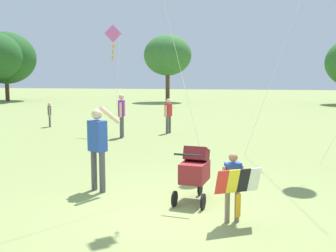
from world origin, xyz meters
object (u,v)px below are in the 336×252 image
child_with_butterfly_kite (234,182)px  person_adult_flyer (98,142)px  kite_green_novelty (113,39)px  person_kid_running (49,113)px  person_back_turned (122,112)px  person_couple_left (168,113)px  stroller (195,169)px

child_with_butterfly_kite → person_adult_flyer: person_adult_flyer is taller
kite_green_novelty → person_kid_running: (-3.49, 1.24, -3.09)m
person_adult_flyer → person_back_turned: person_adult_flyer is taller
person_adult_flyer → kite_green_novelty: (-2.30, 7.82, 2.74)m
person_couple_left → person_back_turned: (-1.49, -1.43, 0.14)m
person_adult_flyer → stroller: 2.03m
person_back_turned → child_with_butterfly_kite: bearing=-61.3°
person_couple_left → person_adult_flyer: bearing=-88.9°
child_with_butterfly_kite → person_adult_flyer: (-2.70, 1.24, 0.34)m
person_couple_left → child_with_butterfly_kite: bearing=-73.0°
person_adult_flyer → person_couple_left: 8.13m
person_kid_running → child_with_butterfly_kite: bearing=-50.5°
child_with_butterfly_kite → person_adult_flyer: bearing=155.4°
child_with_butterfly_kite → person_back_turned: size_ratio=0.68×
child_with_butterfly_kite → person_back_turned: (-4.35, 7.94, 0.30)m
kite_green_novelty → person_back_turned: bearing=-59.7°
child_with_butterfly_kite → person_kid_running: child_with_butterfly_kite is taller
child_with_butterfly_kite → kite_green_novelty: size_ratio=0.26×
person_couple_left → person_back_turned: 2.07m
child_with_butterfly_kite → person_kid_running: 13.35m
kite_green_novelty → child_with_butterfly_kite: bearing=-61.1°
person_adult_flyer → stroller: size_ratio=1.56×
stroller → person_back_turned: (-3.62, 6.98, 0.35)m
person_adult_flyer → person_couple_left: bearing=91.1°
person_adult_flyer → child_with_butterfly_kite: bearing=-24.6°
kite_green_novelty → person_couple_left: kite_green_novelty is taller
stroller → person_kid_running: bearing=129.7°
person_kid_running → person_back_turned: person_back_turned is taller
person_couple_left → person_kid_running: person_couple_left is taller
kite_green_novelty → person_back_turned: 3.07m
kite_green_novelty → person_back_turned: (0.66, -1.12, -2.78)m
child_with_butterfly_kite → stroller: bearing=127.1°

